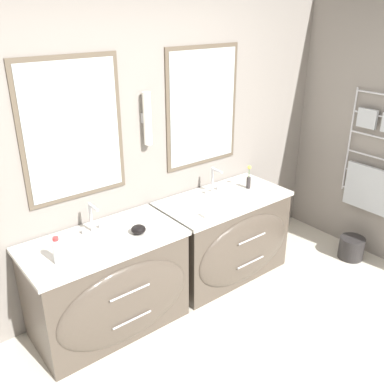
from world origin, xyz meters
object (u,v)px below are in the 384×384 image
amenity_bowl (138,229)px  flower_vase (249,179)px  waste_bin (351,247)px  toiletry_bottle (57,251)px  vanity_left (109,286)px  vanity_right (226,237)px

amenity_bowl → flower_vase: flower_vase is taller
amenity_bowl → waste_bin: bearing=-14.3°
flower_vase → toiletry_bottle: bearing=-176.5°
toiletry_bottle → amenity_bowl: bearing=1.3°
amenity_bowl → flower_vase: size_ratio=0.49×
vanity_left → waste_bin: 2.49m
vanity_right → amenity_bowl: size_ratio=10.55×
toiletry_bottle → amenity_bowl: 0.64m
vanity_left → amenity_bowl: bearing=-10.5°
vanity_right → toiletry_bottle: bearing=-177.7°
toiletry_bottle → amenity_bowl: toiletry_bottle is taller
vanity_left → toiletry_bottle: toiletry_bottle is taller
amenity_bowl → flower_vase: (1.27, 0.10, 0.05)m
waste_bin → vanity_right: bearing=153.6°
vanity_left → flower_vase: 1.60m
vanity_left → toiletry_bottle: bearing=-170.5°
flower_vase → waste_bin: (0.87, -0.65, -0.76)m
amenity_bowl → toiletry_bottle: bearing=-178.7°
vanity_right → amenity_bowl: 1.04m
amenity_bowl → waste_bin: size_ratio=0.45×
vanity_right → waste_bin: bearing=-26.4°
flower_vase → waste_bin: bearing=-36.5°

